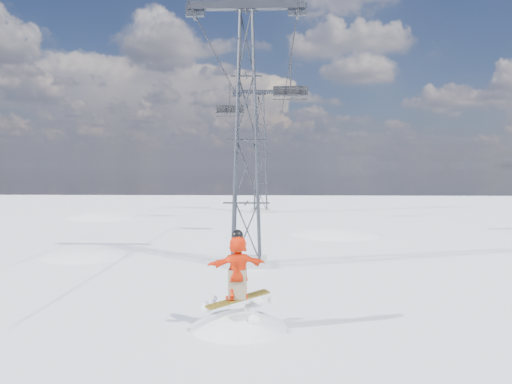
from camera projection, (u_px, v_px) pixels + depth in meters
ground at (203, 322)px, 13.99m from camera, size 120.00×120.00×0.00m
snow_terrain at (179, 360)px, 35.85m from camera, size 39.00×37.00×22.00m
lift_tower_near at (246, 141)px, 21.66m from camera, size 5.20×1.80×11.43m
lift_tower_far at (261, 154)px, 46.61m from camera, size 5.20×1.80×11.43m
haul_cables at (256, 68)px, 32.86m from camera, size 4.46×51.00×0.06m
lift_chair_mid at (291, 92)px, 29.72m from camera, size 2.08×0.60×2.58m
lift_chair_far at (230, 110)px, 38.72m from camera, size 2.16×0.62×2.67m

